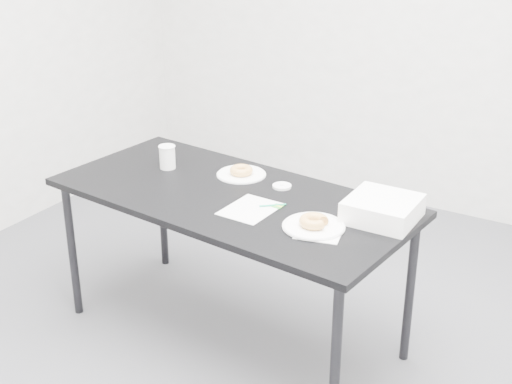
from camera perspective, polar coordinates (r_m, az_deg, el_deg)
The scene contains 14 objects.
floor at distance 3.48m, azimuth -0.59°, elevation -12.24°, with size 4.00×4.00×0.00m, color #525257.
wall_back at distance 4.70m, azimuth 12.57°, elevation 14.59°, with size 4.00×0.02×2.70m, color silver.
table at distance 3.23m, azimuth -2.01°, elevation -1.10°, with size 1.71×0.93×0.75m.
scorecard at distance 3.05m, azimuth -0.44°, elevation -1.37°, with size 0.20×0.25×0.00m, color white.
logo_patch at distance 3.08m, azimuth 1.76°, elevation -1.14°, with size 0.04×0.04×0.00m, color green.
pen at distance 3.08m, azimuth 1.35°, elevation -1.06°, with size 0.01×0.01×0.12m, color #0D976E.
napkin at distance 2.87m, azimuth 5.09°, elevation -3.19°, with size 0.18×0.18×0.00m, color white.
plate_near at distance 2.90m, azimuth 4.63°, elevation -2.75°, with size 0.26×0.26×0.01m, color white.
donut_near at distance 2.89m, azimuth 4.65°, elevation -2.34°, with size 0.12×0.12×0.04m, color #C58B3E.
plate_far at distance 3.41m, azimuth -1.18°, elevation 1.41°, with size 0.24×0.24×0.01m, color white.
donut_far at distance 3.40m, azimuth -1.18°, elevation 1.74°, with size 0.11×0.11×0.04m, color #C58B3E.
coffee_cup at distance 3.50m, azimuth -7.11°, elevation 2.80°, with size 0.08×0.08×0.12m, color white.
cup_lid at distance 3.27m, azimuth 2.09°, elevation 0.47°, with size 0.09×0.09×0.01m, color white.
bakery_box at distance 2.99m, azimuth 10.10°, elevation -1.34°, with size 0.28×0.28×0.09m, color white.
Camera 1 is at (1.48, -2.41, 2.03)m, focal length 50.00 mm.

